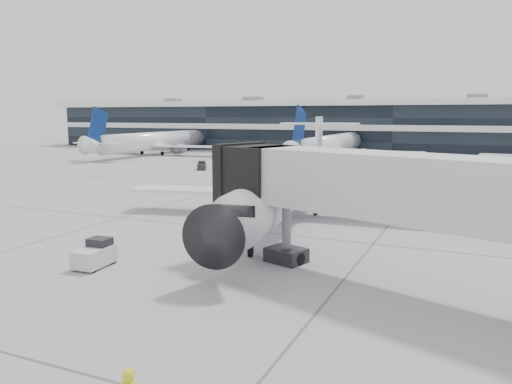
% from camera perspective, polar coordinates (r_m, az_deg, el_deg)
% --- Properties ---
extents(ground, '(220.00, 220.00, 0.00)m').
position_cam_1_polar(ground, '(35.95, -2.64, -4.30)').
color(ground, '#949497').
rests_on(ground, ground).
extents(terminal, '(170.00, 22.00, 10.00)m').
position_cam_1_polar(terminal, '(114.41, 16.19, 6.92)').
color(terminal, black).
rests_on(terminal, ground).
extents(bg_jet_left, '(32.00, 40.00, 9.60)m').
position_cam_1_polar(bg_jet_left, '(105.82, -11.16, 4.26)').
color(bg_jet_left, white).
rests_on(bg_jet_left, ground).
extents(bg_jet_center, '(32.00, 40.00, 9.60)m').
position_cam_1_polar(bg_jet_center, '(89.85, 8.59, 3.54)').
color(bg_jet_center, white).
rests_on(bg_jet_center, ground).
extents(regional_jet, '(27.61, 34.44, 7.96)m').
position_cam_1_polar(regional_jet, '(39.92, 4.16, 0.97)').
color(regional_jet, white).
rests_on(regional_jet, ground).
extents(jet_bridge, '(20.26, 9.78, 6.64)m').
position_cam_1_polar(jet_bridge, '(23.37, 18.05, 0.20)').
color(jet_bridge, silver).
rests_on(jet_bridge, ground).
extents(baggage_tug, '(1.54, 2.42, 1.48)m').
position_cam_1_polar(baggage_tug, '(28.60, -17.93, -6.82)').
color(baggage_tug, silver).
rests_on(baggage_tug, ground).
extents(traffic_cone, '(0.49, 0.49, 0.56)m').
position_cam_1_polar(traffic_cone, '(49.14, -2.15, -0.41)').
color(traffic_cone, '#FF380D').
rests_on(traffic_cone, ground).
extents(far_tug, '(1.94, 2.36, 1.30)m').
position_cam_1_polar(far_tug, '(74.84, -6.22, 2.98)').
color(far_tug, black).
rests_on(far_tug, ground).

